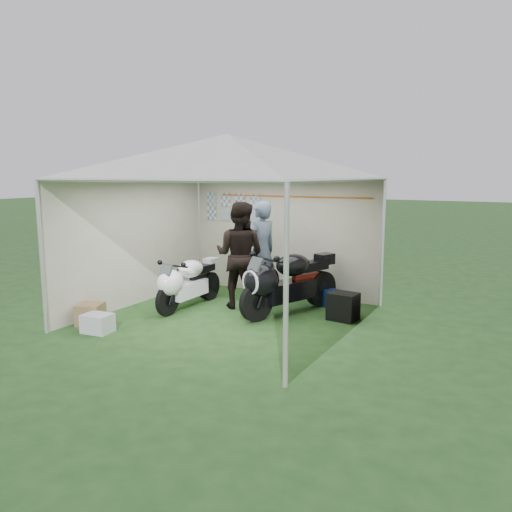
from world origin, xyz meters
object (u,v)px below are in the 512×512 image
(canopy_tent, at_px, (229,161))
(person_dark_jacket, at_px, (240,255))
(paddock_stand, at_px, (324,296))
(crate_0, at_px, (98,323))
(person_blue_jacket, at_px, (261,251))
(motorcycle_white, at_px, (186,281))
(equipment_box, at_px, (343,306))
(motorcycle_black, at_px, (285,281))
(crate_1, at_px, (90,314))

(canopy_tent, distance_m, person_dark_jacket, 1.76)
(canopy_tent, distance_m, paddock_stand, 3.06)
(canopy_tent, bearing_deg, crate_0, -129.38)
(paddock_stand, xyz_separation_m, crate_0, (-2.43, -3.17, -0.02))
(paddock_stand, height_order, person_blue_jacket, person_blue_jacket)
(motorcycle_white, relative_size, equipment_box, 3.93)
(motorcycle_white, height_order, motorcycle_black, motorcycle_black)
(canopy_tent, height_order, motorcycle_white, canopy_tent)
(equipment_box, bearing_deg, person_dark_jacket, -176.13)
(motorcycle_black, distance_m, crate_1, 3.22)
(motorcycle_white, bearing_deg, crate_0, -101.54)
(person_dark_jacket, height_order, person_blue_jacket, person_dark_jacket)
(person_dark_jacket, bearing_deg, motorcycle_white, 25.95)
(paddock_stand, height_order, crate_0, paddock_stand)
(paddock_stand, bearing_deg, crate_0, -127.47)
(person_dark_jacket, distance_m, person_blue_jacket, 0.60)
(motorcycle_white, bearing_deg, paddock_stand, 34.14)
(crate_0, bearing_deg, equipment_box, 38.58)
(canopy_tent, relative_size, paddock_stand, 13.43)
(equipment_box, distance_m, crate_0, 3.89)
(crate_0, bearing_deg, crate_1, 149.57)
(person_blue_jacket, xyz_separation_m, equipment_box, (1.78, -0.46, -0.72))
(equipment_box, relative_size, crate_0, 1.08)
(person_blue_jacket, distance_m, crate_1, 3.22)
(equipment_box, bearing_deg, motorcycle_black, -170.10)
(motorcycle_white, relative_size, crate_1, 4.74)
(motorcycle_white, relative_size, paddock_stand, 4.24)
(paddock_stand, xyz_separation_m, crate_1, (-2.84, -2.93, 0.01))
(paddock_stand, xyz_separation_m, person_blue_jacket, (-1.17, -0.29, 0.79))
(person_blue_jacket, relative_size, equipment_box, 4.16)
(person_dark_jacket, height_order, equipment_box, person_dark_jacket)
(motorcycle_white, xyz_separation_m, crate_1, (-0.76, -1.52, -0.32))
(person_blue_jacket, height_order, crate_0, person_blue_jacket)
(canopy_tent, bearing_deg, crate_1, -141.39)
(canopy_tent, xyz_separation_m, crate_0, (-1.34, -1.64, -2.43))
(canopy_tent, distance_m, motorcycle_white, 2.31)
(paddock_stand, height_order, equipment_box, equipment_box)
(motorcycle_black, bearing_deg, crate_0, -110.96)
(equipment_box, distance_m, crate_1, 4.09)
(person_blue_jacket, relative_size, crate_1, 5.02)
(motorcycle_black, bearing_deg, motorcycle_white, -142.20)
(canopy_tent, height_order, motorcycle_black, canopy_tent)
(motorcycle_white, relative_size, motorcycle_black, 0.87)
(canopy_tent, relative_size, motorcycle_white, 3.17)
(motorcycle_white, xyz_separation_m, person_dark_jacket, (0.79, 0.54, 0.46))
(canopy_tent, xyz_separation_m, motorcycle_white, (-0.99, 0.12, -2.08))
(motorcycle_black, bearing_deg, paddock_stand, 90.00)
(crate_0, bearing_deg, paddock_stand, 52.53)
(paddock_stand, relative_size, person_blue_jacket, 0.22)
(motorcycle_white, bearing_deg, crate_1, -116.76)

